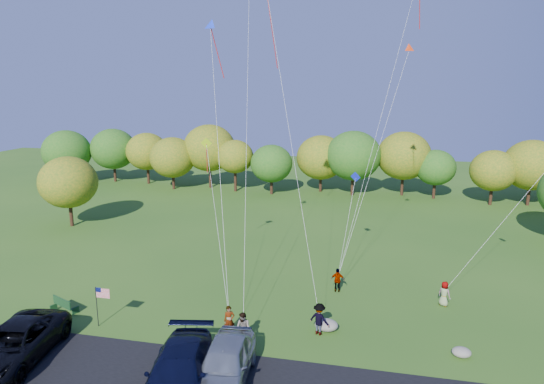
{
  "coord_description": "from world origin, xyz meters",
  "views": [
    {
      "loc": [
        7.37,
        -22.81,
        13.7
      ],
      "look_at": [
        1.0,
        6.0,
        7.15
      ],
      "focal_mm": 32.0,
      "sensor_mm": 36.0,
      "label": 1
    }
  ],
  "objects": [
    {
      "name": "ground",
      "position": [
        0.0,
        0.0,
        0.0
      ],
      "size": [
        140.0,
        140.0,
        0.0
      ],
      "primitive_type": "plane",
      "color": "#2B5618",
      "rests_on": "ground"
    },
    {
      "name": "treeline",
      "position": [
        1.04,
        36.75,
        4.81
      ],
      "size": [
        76.04,
        28.19,
        8.35
      ],
      "color": "#3C2315",
      "rests_on": "ground"
    },
    {
      "name": "minivan_dark",
      "position": [
        -10.03,
        -4.08,
        0.99
      ],
      "size": [
        3.95,
        7.04,
        1.86
      ],
      "primitive_type": "imported",
      "rotation": [
        0.0,
        0.0,
        0.13
      ],
      "color": "black",
      "rests_on": "asphalt_lane"
    },
    {
      "name": "minivan_navy",
      "position": [
        -0.96,
        -4.66,
        1.02
      ],
      "size": [
        3.87,
        7.02,
        1.93
      ],
      "primitive_type": "imported",
      "rotation": [
        0.0,
        0.0,
        0.18
      ],
      "color": "black",
      "rests_on": "asphalt_lane"
    },
    {
      "name": "minivan_silver",
      "position": [
        0.87,
        -3.52,
        1.04
      ],
      "size": [
        2.81,
        5.94,
        1.96
      ],
      "primitive_type": "imported",
      "rotation": [
        0.0,
        0.0,
        0.09
      ],
      "color": "#969CA0",
      "rests_on": "asphalt_lane"
    },
    {
      "name": "flyer_a",
      "position": [
        -0.33,
        0.93,
        0.84
      ],
      "size": [
        0.72,
        0.61,
        1.67
      ],
      "primitive_type": "imported",
      "rotation": [
        0.0,
        0.0,
        0.42
      ],
      "color": "#4C4C59",
      "rests_on": "ground"
    },
    {
      "name": "flyer_b",
      "position": [
        0.71,
        0.13,
        0.88
      ],
      "size": [
        1.04,
        0.93,
        1.76
      ],
      "primitive_type": "imported",
      "rotation": [
        0.0,
        0.0,
        -0.37
      ],
      "color": "#4C4C59",
      "rests_on": "ground"
    },
    {
      "name": "flyer_c",
      "position": [
        4.58,
        2.01,
        0.92
      ],
      "size": [
        1.35,
        1.08,
        1.83
      ],
      "primitive_type": "imported",
      "rotation": [
        0.0,
        0.0,
        2.76
      ],
      "color": "#4C4C59",
      "rests_on": "ground"
    },
    {
      "name": "flyer_d",
      "position": [
        5.1,
        7.97,
        0.83
      ],
      "size": [
        0.98,
        0.43,
        1.66
      ],
      "primitive_type": "imported",
      "rotation": [
        0.0,
        0.0,
        3.17
      ],
      "color": "#4C4C59",
      "rests_on": "ground"
    },
    {
      "name": "flyer_e",
      "position": [
        11.85,
        7.3,
        0.8
      ],
      "size": [
        0.94,
        0.87,
        1.61
      ],
      "primitive_type": "imported",
      "rotation": [
        0.0,
        0.0,
        2.53
      ],
      "color": "#4C4C59",
      "rests_on": "ground"
    },
    {
      "name": "park_bench",
      "position": [
        -11.05,
        1.18,
        0.54
      ],
      "size": [
        1.77,
        0.99,
        1.0
      ],
      "rotation": [
        0.0,
        0.0,
        -0.41
      ],
      "color": "#153A1B",
      "rests_on": "ground"
    },
    {
      "name": "trash_barrel",
      "position": [
        -9.66,
        -0.7,
        0.47
      ],
      "size": [
        0.62,
        0.62,
        0.93
      ],
      "primitive_type": "cylinder",
      "color": "#0B1DAB",
      "rests_on": "ground"
    },
    {
      "name": "flag_assembly",
      "position": [
        -7.78,
        0.17,
        1.81
      ],
      "size": [
        0.9,
        0.58,
        2.43
      ],
      "color": "black",
      "rests_on": "ground"
    },
    {
      "name": "boulder_near",
      "position": [
        4.94,
        2.51,
        0.33
      ],
      "size": [
        1.34,
        1.05,
        0.67
      ],
      "primitive_type": "ellipsoid",
      "color": "gray",
      "rests_on": "ground"
    },
    {
      "name": "boulder_far",
      "position": [
        12.03,
        1.28,
        0.25
      ],
      "size": [
        0.97,
        0.81,
        0.51
      ],
      "primitive_type": "ellipsoid",
      "color": "gray",
      "rests_on": "ground"
    },
    {
      "name": "kites_aloft",
      "position": [
        2.02,
        12.83,
        19.51
      ],
      "size": [
        22.66,
        11.25,
        19.82
      ],
      "color": "red",
      "rests_on": "ground"
    }
  ]
}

